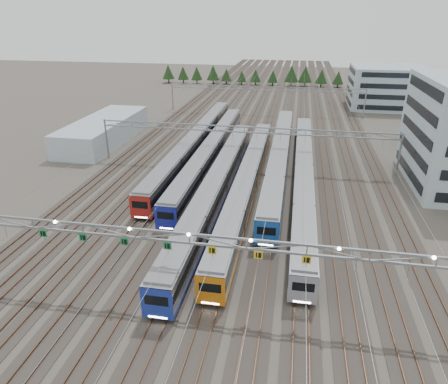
% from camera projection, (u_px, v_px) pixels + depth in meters
% --- Properties ---
extents(ground, '(400.00, 400.00, 0.00)m').
position_uv_depth(ground, '(192.00, 299.00, 41.65)').
color(ground, '#47423A').
rests_on(ground, ground).
extents(track_bed, '(54.00, 260.00, 5.42)m').
position_uv_depth(track_bed, '(269.00, 98.00, 130.69)').
color(track_bed, '#2D2823').
rests_on(track_bed, ground).
extents(train_a, '(3.16, 63.46, 4.12)m').
position_uv_depth(train_a, '(195.00, 142.00, 84.19)').
color(train_a, black).
rests_on(train_a, ground).
extents(train_b, '(3.10, 58.09, 4.05)m').
position_uv_depth(train_b, '(211.00, 151.00, 78.94)').
color(train_b, black).
rests_on(train_b, ground).
extents(train_c, '(3.18, 58.61, 4.15)m').
position_uv_depth(train_c, '(217.00, 184.00, 63.53)').
color(train_c, black).
rests_on(train_c, ground).
extents(train_d, '(3.06, 58.37, 3.99)m').
position_uv_depth(train_d, '(248.00, 180.00, 65.30)').
color(train_d, black).
rests_on(train_d, ground).
extents(train_e, '(3.17, 60.01, 4.14)m').
position_uv_depth(train_e, '(279.00, 156.00, 75.97)').
color(train_e, black).
rests_on(train_e, ground).
extents(train_f, '(2.99, 64.31, 3.89)m').
position_uv_depth(train_f, '(303.00, 173.00, 68.17)').
color(train_f, black).
rests_on(train_f, ground).
extents(gantry_near, '(56.36, 0.61, 8.08)m').
position_uv_depth(gantry_near, '(189.00, 241.00, 38.63)').
color(gantry_near, gray).
rests_on(gantry_near, ground).
extents(gantry_mid, '(56.36, 0.36, 8.00)m').
position_uv_depth(gantry_mid, '(244.00, 134.00, 74.88)').
color(gantry_mid, gray).
rests_on(gantry_mid, ground).
extents(gantry_far, '(56.36, 0.36, 8.00)m').
position_uv_depth(gantry_far, '(265.00, 92.00, 115.22)').
color(gantry_far, gray).
rests_on(gantry_far, ground).
extents(depot_bldg_north, '(22.00, 18.00, 12.38)m').
position_uv_depth(depot_bldg_north, '(387.00, 87.00, 122.86)').
color(depot_bldg_north, '#ABC1CC').
rests_on(depot_bldg_north, ground).
extents(west_shed, '(10.00, 30.00, 5.10)m').
position_uv_depth(west_shed, '(104.00, 130.00, 91.52)').
color(west_shed, '#ABC1CC').
rests_on(west_shed, ground).
extents(treeline, '(100.10, 5.60, 7.02)m').
position_uv_depth(treeline, '(281.00, 75.00, 159.35)').
color(treeline, '#332114').
rests_on(treeline, ground).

